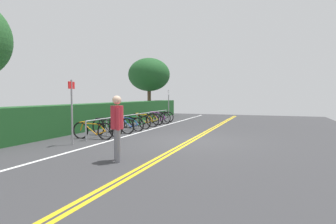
{
  "coord_description": "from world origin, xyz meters",
  "views": [
    {
      "loc": [
        -9.89,
        -2.74,
        1.66
      ],
      "look_at": [
        2.11,
        1.71,
        0.9
      ],
      "focal_mm": 29.83,
      "sensor_mm": 36.0,
      "label": 1
    }
  ],
  "objects_px": {
    "bicycle_6": "(150,119)",
    "bicycle_8": "(161,117)",
    "bicycle_4": "(136,122)",
    "sign_post_near": "(72,106)",
    "bicycle_3": "(129,124)",
    "bike_rack": "(137,117)",
    "tree_mid": "(149,75)",
    "sign_post_far": "(169,102)",
    "bicycle_5": "(144,120)",
    "bicycle_1": "(107,127)",
    "bicycle_7": "(158,118)",
    "bicycle_0": "(93,131)",
    "pedestrian": "(117,124)",
    "bicycle_2": "(118,125)"
  },
  "relations": [
    {
      "from": "bicycle_6",
      "to": "bicycle_8",
      "type": "xyz_separation_m",
      "value": [
        1.74,
        -0.01,
        0.02
      ]
    },
    {
      "from": "bicycle_4",
      "to": "sign_post_near",
      "type": "distance_m",
      "value": 5.04
    },
    {
      "from": "bicycle_3",
      "to": "bicycle_4",
      "type": "relative_size",
      "value": 1.04
    },
    {
      "from": "bike_rack",
      "to": "bicycle_8",
      "type": "height_order",
      "value": "bike_rack"
    },
    {
      "from": "bicycle_8",
      "to": "tree_mid",
      "type": "xyz_separation_m",
      "value": [
        4.62,
        2.91,
        3.02
      ]
    },
    {
      "from": "sign_post_near",
      "to": "sign_post_far",
      "type": "distance_m",
      "value": 9.61
    },
    {
      "from": "bike_rack",
      "to": "bicycle_5",
      "type": "bearing_deg",
      "value": 2.78
    },
    {
      "from": "bicycle_6",
      "to": "bicycle_1",
      "type": "bearing_deg",
      "value": -177.94
    },
    {
      "from": "sign_post_far",
      "to": "bicycle_1",
      "type": "bearing_deg",
      "value": -179.8
    },
    {
      "from": "bicycle_6",
      "to": "bicycle_7",
      "type": "xyz_separation_m",
      "value": [
        0.77,
        -0.18,
        0.03
      ]
    },
    {
      "from": "bicycle_0",
      "to": "bicycle_4",
      "type": "height_order",
      "value": "bicycle_4"
    },
    {
      "from": "bicycle_7",
      "to": "pedestrian",
      "type": "bearing_deg",
      "value": -163.71
    },
    {
      "from": "bicycle_8",
      "to": "sign_post_near",
      "type": "xyz_separation_m",
      "value": [
        -8.62,
        -0.21,
        0.98
      ]
    },
    {
      "from": "bicycle_1",
      "to": "bicycle_5",
      "type": "bearing_deg",
      "value": 1.14
    },
    {
      "from": "bicycle_0",
      "to": "bicycle_8",
      "type": "relative_size",
      "value": 1.05
    },
    {
      "from": "bicycle_1",
      "to": "tree_mid",
      "type": "relative_size",
      "value": 0.37
    },
    {
      "from": "bicycle_8",
      "to": "bicycle_4",
      "type": "bearing_deg",
      "value": -178.36
    },
    {
      "from": "bicycle_8",
      "to": "pedestrian",
      "type": "relative_size",
      "value": 1.0
    },
    {
      "from": "bicycle_3",
      "to": "pedestrian",
      "type": "xyz_separation_m",
      "value": [
        -5.59,
        -2.71,
        0.63
      ]
    },
    {
      "from": "bicycle_6",
      "to": "bicycle_8",
      "type": "relative_size",
      "value": 0.98
    },
    {
      "from": "bicycle_1",
      "to": "bicycle_3",
      "type": "relative_size",
      "value": 0.98
    },
    {
      "from": "bicycle_1",
      "to": "bicycle_0",
      "type": "bearing_deg",
      "value": 175.95
    },
    {
      "from": "bicycle_4",
      "to": "bicycle_6",
      "type": "xyz_separation_m",
      "value": [
        1.94,
        0.12,
        -0.01
      ]
    },
    {
      "from": "pedestrian",
      "to": "bicycle_3",
      "type": "bearing_deg",
      "value": 25.85
    },
    {
      "from": "bike_rack",
      "to": "bicycle_8",
      "type": "distance_m",
      "value": 3.64
    },
    {
      "from": "bicycle_5",
      "to": "bicycle_7",
      "type": "relative_size",
      "value": 0.98
    },
    {
      "from": "bicycle_4",
      "to": "bicycle_7",
      "type": "bearing_deg",
      "value": -1.29
    },
    {
      "from": "bicycle_4",
      "to": "sign_post_near",
      "type": "bearing_deg",
      "value": -178.81
    },
    {
      "from": "bicycle_4",
      "to": "bicycle_5",
      "type": "bearing_deg",
      "value": 1.5
    },
    {
      "from": "bicycle_8",
      "to": "sign_post_near",
      "type": "distance_m",
      "value": 8.68
    },
    {
      "from": "bicycle_0",
      "to": "bicycle_4",
      "type": "relative_size",
      "value": 1.02
    },
    {
      "from": "bicycle_8",
      "to": "sign_post_far",
      "type": "height_order",
      "value": "sign_post_far"
    },
    {
      "from": "bicycle_3",
      "to": "bicycle_6",
      "type": "height_order",
      "value": "bicycle_3"
    },
    {
      "from": "bicycle_7",
      "to": "sign_post_near",
      "type": "xyz_separation_m",
      "value": [
        -7.66,
        -0.04,
        0.97
      ]
    },
    {
      "from": "bicycle_4",
      "to": "tree_mid",
      "type": "relative_size",
      "value": 0.36
    },
    {
      "from": "bicycle_2",
      "to": "sign_post_far",
      "type": "bearing_deg",
      "value": -0.01
    },
    {
      "from": "bicycle_0",
      "to": "bicycle_6",
      "type": "bearing_deg",
      "value": 1.11
    },
    {
      "from": "bicycle_8",
      "to": "sign_post_near",
      "type": "bearing_deg",
      "value": -178.62
    },
    {
      "from": "bicycle_2",
      "to": "sign_post_far",
      "type": "distance_m",
      "value": 6.55
    },
    {
      "from": "bicycle_2",
      "to": "tree_mid",
      "type": "bearing_deg",
      "value": 16.68
    },
    {
      "from": "pedestrian",
      "to": "bike_rack",
      "type": "bearing_deg",
      "value": 22.68
    },
    {
      "from": "bicycle_7",
      "to": "bicycle_8",
      "type": "relative_size",
      "value": 1.05
    },
    {
      "from": "bicycle_1",
      "to": "bicycle_3",
      "type": "height_order",
      "value": "bicycle_1"
    },
    {
      "from": "bicycle_0",
      "to": "bicycle_7",
      "type": "relative_size",
      "value": 1.0
    },
    {
      "from": "bicycle_5",
      "to": "bicycle_8",
      "type": "height_order",
      "value": "bicycle_5"
    },
    {
      "from": "sign_post_near",
      "to": "bicycle_5",
      "type": "bearing_deg",
      "value": 1.24
    },
    {
      "from": "bicycle_0",
      "to": "bicycle_8",
      "type": "bearing_deg",
      "value": 0.73
    },
    {
      "from": "bike_rack",
      "to": "pedestrian",
      "type": "height_order",
      "value": "pedestrian"
    },
    {
      "from": "tree_mid",
      "to": "bicycle_5",
      "type": "bearing_deg",
      "value": -157.86
    },
    {
      "from": "bicycle_0",
      "to": "bicycle_7",
      "type": "bearing_deg",
      "value": -0.66
    }
  ]
}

